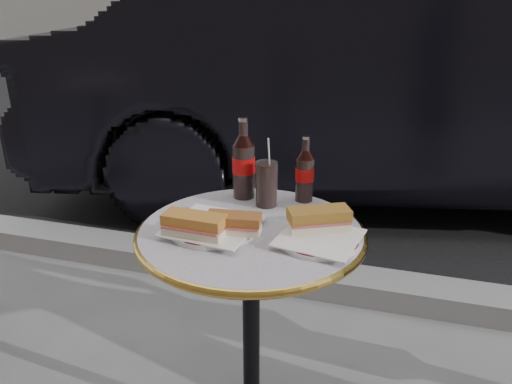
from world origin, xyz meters
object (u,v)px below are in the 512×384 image
(plate_right, at_px, (319,240))
(cola_glass, at_px, (266,184))
(cola_bottle_right, at_px, (305,169))
(parked_car, at_px, (395,85))
(bistro_table, at_px, (251,340))
(cola_bottle_left, at_px, (244,158))
(plate_left, at_px, (213,228))

(plate_right, xyz_separation_m, cola_glass, (-0.19, 0.20, 0.06))
(plate_right, distance_m, cola_bottle_right, 0.30)
(cola_bottle_right, bearing_deg, parked_car, 84.28)
(bistro_table, bearing_deg, parked_car, 82.48)
(bistro_table, distance_m, cola_bottle_left, 0.54)
(parked_car, bearing_deg, bistro_table, 160.26)
(parked_car, bearing_deg, cola_glass, 159.61)
(bistro_table, height_order, plate_right, plate_right)
(cola_glass, bearing_deg, cola_bottle_right, 35.24)
(parked_car, bearing_deg, cola_bottle_left, 157.16)
(plate_right, distance_m, cola_glass, 0.28)
(cola_bottle_right, distance_m, parked_car, 2.08)
(plate_right, height_order, cola_glass, cola_glass)
(cola_glass, height_order, parked_car, parked_car)
(plate_left, distance_m, parked_car, 2.38)
(plate_left, distance_m, plate_right, 0.28)
(cola_glass, bearing_deg, parked_car, 81.83)
(plate_right, height_order, cola_bottle_right, cola_bottle_right)
(cola_bottle_right, bearing_deg, bistro_table, -112.24)
(plate_right, xyz_separation_m, cola_bottle_left, (-0.28, 0.24, 0.12))
(bistro_table, height_order, cola_glass, cola_glass)
(plate_left, height_order, cola_glass, cola_glass)
(plate_right, bearing_deg, parked_car, 87.19)
(plate_left, height_order, parked_car, parked_car)
(parked_car, bearing_deg, plate_right, 164.98)
(bistro_table, xyz_separation_m, parked_car, (0.30, 2.31, 0.40))
(bistro_table, xyz_separation_m, plate_right, (0.19, -0.03, 0.37))
(cola_bottle_right, relative_size, cola_glass, 1.50)
(cola_bottle_left, relative_size, parked_car, 0.05)
(plate_left, relative_size, cola_glass, 1.73)
(plate_left, bearing_deg, parked_car, 80.35)
(bistro_table, distance_m, cola_bottle_right, 0.53)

